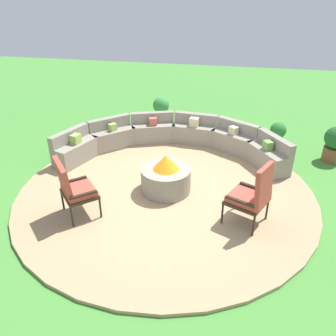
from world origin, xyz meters
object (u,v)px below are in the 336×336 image
Objects in this scene: lounge_chair_front_left at (73,187)px; lounge_chair_front_right at (253,195)px; fire_pit at (166,177)px; curved_stone_bench at (172,140)px; potted_plant_1 at (161,109)px; potted_plant_0 at (335,143)px; potted_plant_3 at (278,132)px.

lounge_chair_front_left is 0.98× the size of lounge_chair_front_right.
fire_pit is 0.85× the size of lounge_chair_front_right.
lounge_chair_front_left is (-1.12, -2.88, 0.27)m from curved_stone_bench.
lounge_chair_front_right reaches higher than potted_plant_1.
potted_plant_0 is at bearing -8.47° from lounge_chair_front_right.
curved_stone_bench is 3.11m from lounge_chair_front_right.
fire_pit is at bearing 90.29° from lounge_chair_front_right.
lounge_chair_front_left is 1.34× the size of potted_plant_0.
fire_pit is 1.77m from lounge_chair_front_left.
fire_pit is at bearing -128.77° from potted_plant_3.
curved_stone_bench is 2.12m from potted_plant_1.
lounge_chair_front_left is 5.39m from potted_plant_3.
curved_stone_bench is 3.73m from potted_plant_0.
potted_plant_0 is (4.84, 3.27, -0.18)m from lounge_chair_front_left.
potted_plant_3 is at bearing -15.83° from potted_plant_1.
fire_pit reaches higher than curved_stone_bench.
lounge_chair_front_right is at bearing -100.74° from potted_plant_3.
curved_stone_bench is 2.74m from potted_plant_3.
potted_plant_1 reaches higher than potted_plant_3.
potted_plant_1 is at bearing 160.17° from potted_plant_0.
lounge_chair_front_left is 1.89× the size of potted_plant_3.
potted_plant_1 is (-2.57, 4.49, -0.23)m from lounge_chair_front_right.
potted_plant_0 reaches higher than potted_plant_1.
fire_pit is 1.64× the size of potted_plant_3.
fire_pit is 1.27× the size of potted_plant_1.
fire_pit is at bearing -75.70° from potted_plant_1.
potted_plant_1 is (0.40, 4.88, -0.22)m from lounge_chair_front_left.
lounge_chair_front_left is (-1.36, -1.11, 0.27)m from fire_pit.
curved_stone_bench is 3.11m from lounge_chair_front_left.
lounge_chair_front_left reaches higher than curved_stone_bench.
potted_plant_3 is (0.68, 3.57, -0.30)m from lounge_chair_front_right.
lounge_chair_front_left is 5.84m from potted_plant_0.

